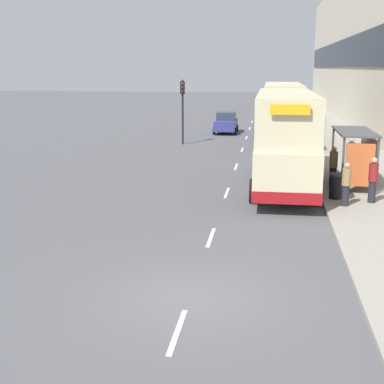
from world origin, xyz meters
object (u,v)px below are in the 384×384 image
at_px(pedestrian_3, 333,166).
at_px(pedestrian_1, 351,155).
at_px(traffic_light_far_kerb, 183,101).
at_px(car_1, 280,103).
at_px(car_2, 274,108).
at_px(litter_bin, 336,186).
at_px(pedestrian_2, 346,184).
at_px(double_decker_bus_near, 285,137).
at_px(car_3, 226,123).
at_px(bus_shelter, 359,148).
at_px(car_0, 278,100).
at_px(double_decker_bus_ahead, 282,113).
at_px(pedestrian_4, 373,180).

bearing_deg(pedestrian_3, pedestrian_1, 70.69).
height_order(pedestrian_1, pedestrian_3, pedestrian_3).
height_order(pedestrian_1, traffic_light_far_kerb, traffic_light_far_kerb).
relative_size(car_1, traffic_light_far_kerb, 0.89).
relative_size(car_2, litter_bin, 3.88).
bearing_deg(pedestrian_2, car_2, 93.52).
height_order(pedestrian_1, litter_bin, pedestrian_1).
height_order(double_decker_bus_near, pedestrian_3, double_decker_bus_near).
bearing_deg(litter_bin, pedestrian_1, 76.83).
height_order(car_1, car_3, car_3).
relative_size(bus_shelter, litter_bin, 4.00).
xyz_separation_m(car_0, pedestrian_2, (1.89, -57.62, 0.12)).
bearing_deg(car_0, pedestrian_3, -88.11).
relative_size(double_decker_bus_near, pedestrian_1, 6.21).
bearing_deg(car_0, car_1, -88.64).
distance_m(bus_shelter, traffic_light_far_kerb, 16.77).
bearing_deg(traffic_light_far_kerb, double_decker_bus_ahead, 2.86).
height_order(double_decker_bus_ahead, car_0, double_decker_bus_ahead).
xyz_separation_m(bus_shelter, car_3, (-7.65, 20.58, -1.00)).
height_order(car_3, pedestrian_4, pedestrian_4).
height_order(car_1, litter_bin, car_1).
bearing_deg(traffic_light_far_kerb, car_2, 75.40).
bearing_deg(car_0, bus_shelter, -86.94).
xyz_separation_m(pedestrian_3, litter_bin, (-0.12, -2.33, -0.41)).
bearing_deg(double_decker_bus_near, bus_shelter, -2.54).
relative_size(double_decker_bus_ahead, pedestrian_2, 6.59).
relative_size(bus_shelter, traffic_light_far_kerb, 0.92).
height_order(car_1, pedestrian_3, pedestrian_3).
xyz_separation_m(car_3, traffic_light_far_kerb, (-2.52, -7.30, 2.21)).
relative_size(car_0, car_1, 0.99).
bearing_deg(pedestrian_3, car_2, 93.68).
distance_m(double_decker_bus_ahead, car_1, 32.82).
bearing_deg(litter_bin, car_2, 93.30).
relative_size(double_decker_bus_near, car_0, 2.73).
xyz_separation_m(double_decker_bus_near, car_3, (-4.35, 20.43, -1.41)).
relative_size(litter_bin, traffic_light_far_kerb, 0.23).
relative_size(bus_shelter, car_3, 1.04).
distance_m(car_2, traffic_light_far_kerb, 26.19).
distance_m(double_decker_bus_near, pedestrian_3, 2.54).
bearing_deg(car_0, double_decker_bus_ahead, -90.36).
distance_m(car_3, pedestrian_4, 24.89).
bearing_deg(pedestrian_1, bus_shelter, -92.87).
distance_m(car_0, pedestrian_3, 54.14).
height_order(double_decker_bus_near, pedestrian_2, double_decker_bus_near).
xyz_separation_m(car_3, pedestrian_3, (6.55, -20.83, 0.21)).
bearing_deg(double_decker_bus_near, car_1, 89.27).
relative_size(car_2, car_3, 1.01).
distance_m(pedestrian_2, traffic_light_far_kerb, 19.46).
distance_m(bus_shelter, car_2, 38.71).
xyz_separation_m(car_1, pedestrian_4, (2.84, -49.49, 0.20)).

